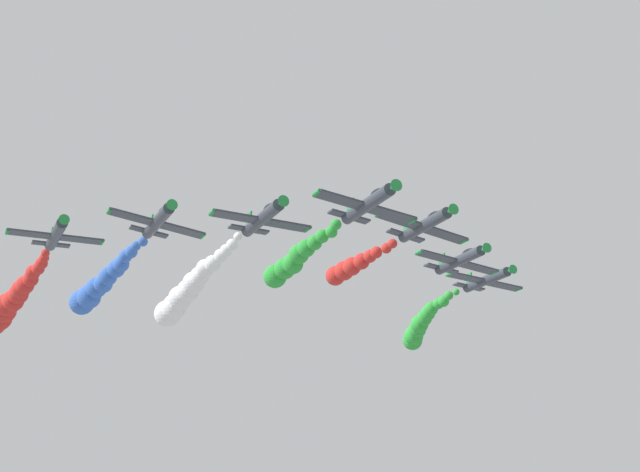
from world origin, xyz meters
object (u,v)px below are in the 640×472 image
(airplane_right_inner, at_px, (263,218))
(airplane_left_inner, at_px, (425,225))
(airplane_right_outer, at_px, (158,221))
(airplane_trailing, at_px, (487,280))
(airplane_left_outer, at_px, (460,260))
(airplane_lead, at_px, (368,204))
(airplane_high_slot, at_px, (56,234))

(airplane_right_inner, bearing_deg, airplane_left_inner, 174.70)
(airplane_right_outer, relative_size, airplane_trailing, 1.00)
(airplane_right_inner, bearing_deg, airplane_left_outer, -163.05)
(airplane_lead, bearing_deg, airplane_left_outer, -139.35)
(airplane_right_outer, bearing_deg, airplane_high_slot, -43.13)
(airplane_left_inner, bearing_deg, airplane_left_outer, -134.69)
(airplane_left_outer, relative_size, airplane_trailing, 1.00)
(airplane_left_outer, bearing_deg, airplane_right_inner, 16.95)
(airplane_lead, height_order, airplane_high_slot, airplane_high_slot)
(airplane_left_inner, relative_size, airplane_high_slot, 1.00)
(airplane_lead, relative_size, airplane_right_inner, 1.00)
(airplane_left_inner, relative_size, airplane_right_outer, 1.00)
(airplane_left_outer, xyz_separation_m, airplane_trailing, (-7.72, -7.25, 0.12))
(airplane_left_inner, relative_size, airplane_right_inner, 1.00)
(airplane_lead, height_order, airplane_right_inner, airplane_right_inner)
(airplane_left_outer, xyz_separation_m, airplane_high_slot, (41.09, -7.88, 0.59))
(airplane_right_inner, distance_m, airplane_trailing, 35.66)
(airplane_left_inner, height_order, airplane_right_outer, airplane_right_outer)
(airplane_right_inner, xyz_separation_m, airplane_left_outer, (-24.73, -7.54, 0.21))
(airplane_right_outer, distance_m, airplane_trailing, 41.04)
(airplane_left_inner, height_order, airplane_high_slot, airplane_high_slot)
(airplane_right_inner, relative_size, airplane_trailing, 1.00)
(airplane_trailing, bearing_deg, airplane_high_slot, -0.74)
(airplane_right_outer, xyz_separation_m, airplane_high_slot, (8.42, -7.89, -0.14))
(airplane_lead, bearing_deg, airplane_right_outer, -45.51)
(airplane_lead, xyz_separation_m, airplane_right_inner, (7.01, -7.69, 0.10))
(airplane_left_inner, xyz_separation_m, airplane_right_inner, (15.83, -1.47, -0.68))
(airplane_lead, relative_size, airplane_left_inner, 1.00)
(airplane_right_outer, distance_m, airplane_high_slot, 11.53)
(airplane_right_inner, xyz_separation_m, airplane_high_slot, (16.36, -15.41, 0.80))
(airplane_right_outer, height_order, airplane_high_slot, airplane_right_outer)
(airplane_left_outer, distance_m, airplane_trailing, 10.59)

